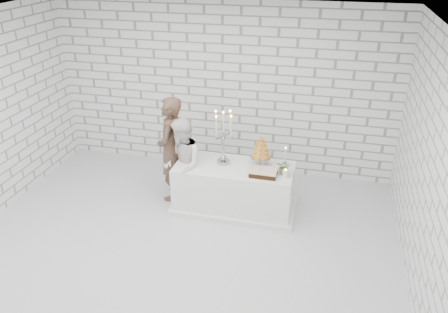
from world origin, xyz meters
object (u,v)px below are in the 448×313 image
at_px(groom, 171,149).
at_px(candelabra, 223,138).
at_px(cake_table, 234,188).
at_px(bride, 182,164).
at_px(croquembouche, 261,151).

height_order(groom, candelabra, groom).
relative_size(cake_table, bride, 1.23).
distance_m(groom, candelabra, 0.94).
bearing_deg(cake_table, croquembouche, 17.73).
bearing_deg(groom, croquembouche, 83.98).
distance_m(bride, croquembouche, 1.23).
height_order(cake_table, groom, groom).
bearing_deg(candelabra, bride, -167.31).
xyz_separation_m(bride, candelabra, (0.62, 0.14, 0.45)).
bearing_deg(bride, groom, -153.68).
bearing_deg(candelabra, cake_table, -16.98).
relative_size(groom, candelabra, 2.01).
bearing_deg(groom, cake_table, 77.41).
bearing_deg(croquembouche, groom, 179.83).
bearing_deg(croquembouche, cake_table, -162.27).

